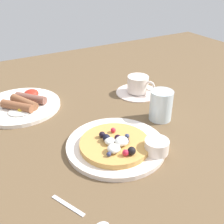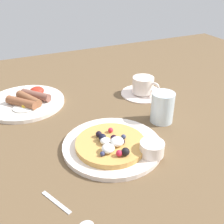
% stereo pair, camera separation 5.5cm
% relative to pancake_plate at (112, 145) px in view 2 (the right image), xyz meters
% --- Properties ---
extents(ground_plane, '(2.01, 1.46, 0.03)m').
position_rel_pancake_plate_xyz_m(ground_plane, '(-0.00, 0.08, -0.02)').
color(ground_plane, brown).
extents(pancake_plate, '(0.25, 0.25, 0.01)m').
position_rel_pancake_plate_xyz_m(pancake_plate, '(0.00, 0.00, 0.00)').
color(pancake_plate, white).
rests_on(pancake_plate, ground_plane).
extents(pancake_with_berries, '(0.17, 0.17, 0.03)m').
position_rel_pancake_plate_xyz_m(pancake_with_berries, '(-0.01, -0.01, 0.02)').
color(pancake_with_berries, tan).
rests_on(pancake_with_berries, pancake_plate).
extents(syrup_ramekin, '(0.06, 0.06, 0.03)m').
position_rel_pancake_plate_xyz_m(syrup_ramekin, '(0.06, -0.08, 0.02)').
color(syrup_ramekin, white).
rests_on(syrup_ramekin, pancake_plate).
extents(breakfast_plate, '(0.25, 0.25, 0.01)m').
position_rel_pancake_plate_xyz_m(breakfast_plate, '(-0.16, 0.32, -0.00)').
color(breakfast_plate, white).
rests_on(breakfast_plate, ground_plane).
extents(fried_breakfast, '(0.14, 0.14, 0.03)m').
position_rel_pancake_plate_xyz_m(fried_breakfast, '(-0.14, 0.31, 0.02)').
color(fried_breakfast, brown).
rests_on(fried_breakfast, breakfast_plate).
extents(coffee_saucer, '(0.15, 0.15, 0.01)m').
position_rel_pancake_plate_xyz_m(coffee_saucer, '(0.22, 0.23, -0.00)').
color(coffee_saucer, white).
rests_on(coffee_saucer, ground_plane).
extents(coffee_cup, '(0.07, 0.10, 0.05)m').
position_rel_pancake_plate_xyz_m(coffee_cup, '(0.22, 0.23, 0.03)').
color(coffee_cup, white).
rests_on(coffee_cup, coffee_saucer).
extents(teaspoon, '(0.07, 0.12, 0.01)m').
position_rel_pancake_plate_xyz_m(teaspoon, '(-0.15, -0.16, -0.00)').
color(teaspoon, silver).
rests_on(teaspoon, ground_plane).
extents(water_glass, '(0.06, 0.06, 0.09)m').
position_rel_pancake_plate_xyz_m(water_glass, '(0.18, 0.06, 0.04)').
color(water_glass, silver).
rests_on(water_glass, ground_plane).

